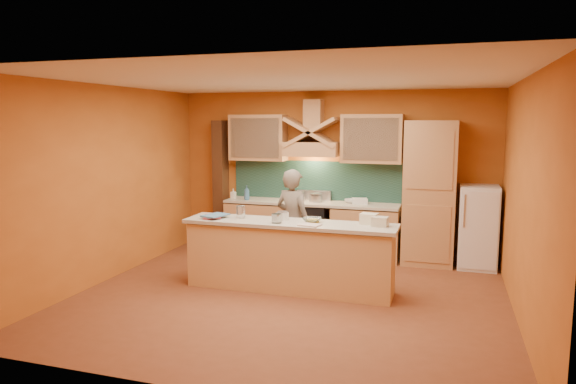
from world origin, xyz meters
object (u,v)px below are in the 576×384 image
(person, at_px, (293,222))
(mixing_bowl, at_px, (312,220))
(kitchen_scale, at_px, (282,216))
(fridge, at_px, (478,227))
(stove, at_px, (311,229))

(person, relative_size, mixing_bowl, 6.29)
(person, height_order, kitchen_scale, person)
(person, bearing_deg, fridge, -135.85)
(person, bearing_deg, stove, -68.08)
(mixing_bowl, bearing_deg, person, 125.51)
(stove, bearing_deg, kitchen_scale, -87.64)
(person, height_order, mixing_bowl, person)
(fridge, xyz_separation_m, kitchen_scale, (-2.63, -1.80, 0.35))
(kitchen_scale, relative_size, mixing_bowl, 0.49)
(fridge, height_order, person, person)
(mixing_bowl, bearing_deg, kitchen_scale, 174.21)
(person, distance_m, kitchen_scale, 0.64)
(kitchen_scale, bearing_deg, stove, 113.81)
(fridge, relative_size, mixing_bowl, 5.13)
(person, xyz_separation_m, kitchen_scale, (0.03, -0.61, 0.20))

